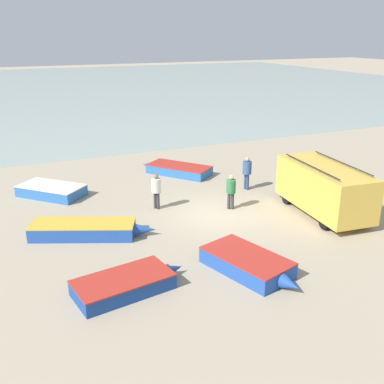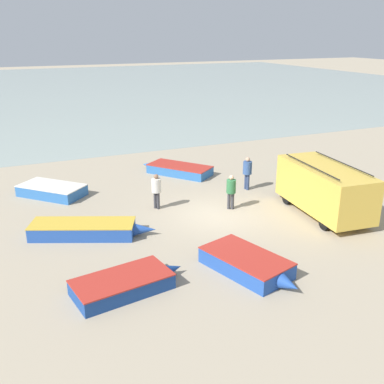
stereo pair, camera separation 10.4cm
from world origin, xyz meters
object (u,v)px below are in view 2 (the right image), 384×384
at_px(parked_van, 324,188).
at_px(fishing_rowboat_0, 305,168).
at_px(fishing_rowboat_1, 87,229).
at_px(fisherman_1, 247,170).
at_px(fishing_rowboat_4, 125,283).
at_px(fishing_rowboat_5, 248,264).
at_px(fisherman_2, 231,189).
at_px(fishing_rowboat_2, 50,190).
at_px(fishing_rowboat_3, 178,169).
at_px(fisherman_0, 156,188).

height_order(parked_van, fishing_rowboat_0, parked_van).
bearing_deg(fishing_rowboat_1, fisherman_1, 38.32).
relative_size(fishing_rowboat_4, fishing_rowboat_5, 0.99).
relative_size(fishing_rowboat_1, fisherman_2, 3.03).
height_order(parked_van, fishing_rowboat_2, parked_van).
bearing_deg(fishing_rowboat_0, fisherman_2, -51.18).
bearing_deg(fishing_rowboat_1, fishing_rowboat_2, 120.89).
xyz_separation_m(fishing_rowboat_1, fishing_rowboat_2, (-0.73, 5.57, -0.01)).
bearing_deg(fishing_rowboat_3, fishing_rowboat_5, 132.24).
height_order(fishing_rowboat_2, fishing_rowboat_3, fishing_rowboat_2).
xyz_separation_m(fishing_rowboat_2, fisherman_0, (4.32, -3.87, 0.73)).
bearing_deg(fishing_rowboat_5, fishing_rowboat_3, 152.82).
relative_size(fishing_rowboat_0, fisherman_2, 2.62).
bearing_deg(fishing_rowboat_5, fishing_rowboat_0, 116.89).
xyz_separation_m(parked_van, fishing_rowboat_3, (-3.71, 8.22, -0.96)).
distance_m(fishing_rowboat_1, fishing_rowboat_3, 9.10).
distance_m(fishing_rowboat_0, fishing_rowboat_2, 14.34).
xyz_separation_m(fishing_rowboat_0, fishing_rowboat_2, (-14.19, 2.05, 0.01)).
xyz_separation_m(fishing_rowboat_3, fishing_rowboat_4, (-6.27, -10.92, -0.01)).
distance_m(fishing_rowboat_1, fishing_rowboat_2, 5.61).
relative_size(parked_van, fisherman_1, 3.06).
relative_size(fisherman_0, fisherman_2, 1.02).
bearing_deg(fisherman_0, fishing_rowboat_1, -5.54).
relative_size(parked_van, fisherman_2, 3.25).
distance_m(fishing_rowboat_0, fisherman_1, 4.86).
distance_m(fisherman_0, fisherman_2, 3.45).
bearing_deg(fishing_rowboat_2, parked_van, -167.97).
height_order(fishing_rowboat_3, fishing_rowboat_5, fishing_rowboat_5).
distance_m(parked_van, fisherman_0, 7.57).
relative_size(fishing_rowboat_0, fishing_rowboat_2, 1.21).
bearing_deg(fishing_rowboat_0, fisherman_0, -66.53).
relative_size(fishing_rowboat_2, fisherman_0, 2.12).
distance_m(fishing_rowboat_1, fishing_rowboat_4, 4.59).
bearing_deg(fishing_rowboat_0, fishing_rowboat_3, -99.12).
xyz_separation_m(fishing_rowboat_4, fisherman_0, (3.31, 6.28, 0.75)).
height_order(fishing_rowboat_2, fishing_rowboat_4, fishing_rowboat_2).
bearing_deg(fishing_rowboat_5, fisherman_2, 140.43).
relative_size(fishing_rowboat_4, fisherman_2, 2.34).
xyz_separation_m(fishing_rowboat_2, fisherman_2, (7.45, -5.31, 0.70)).
height_order(fishing_rowboat_4, fisherman_1, fisherman_1).
height_order(fishing_rowboat_0, fishing_rowboat_3, fishing_rowboat_0).
distance_m(fisherman_1, fisherman_2, 2.96).
height_order(fishing_rowboat_2, fishing_rowboat_5, fishing_rowboat_5).
relative_size(parked_van, fisherman_0, 3.17).
distance_m(fishing_rowboat_3, fishing_rowboat_5, 11.63).
distance_m(fishing_rowboat_1, fisherman_0, 4.03).
bearing_deg(fisherman_1, fishing_rowboat_1, 8.62).
relative_size(fishing_rowboat_4, fisherman_0, 2.29).
bearing_deg(fishing_rowboat_4, fisherman_1, 29.80).
relative_size(fishing_rowboat_1, fisherman_0, 2.96).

